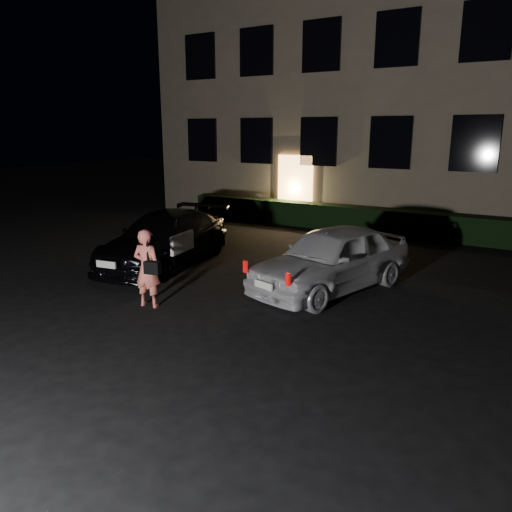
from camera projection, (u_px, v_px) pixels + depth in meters
The scene contains 6 objects.
ground at pixel (180, 344), 8.17m from camera, with size 80.00×80.00×0.00m, color black.
building at pixel (427, 60), 19.10m from camera, with size 20.00×8.11×12.00m.
hedge at pixel (381, 221), 16.75m from camera, with size 15.00×0.70×0.85m, color black.
sedan at pixel (165, 239), 12.92m from camera, with size 2.63×4.87×1.34m.
hatch at pixel (332, 258), 10.80m from camera, with size 2.75×4.44×1.41m.
man at pixel (147, 268), 9.75m from camera, with size 0.69×0.47×1.57m.
Camera 1 is at (5.01, -5.81, 3.41)m, focal length 35.00 mm.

